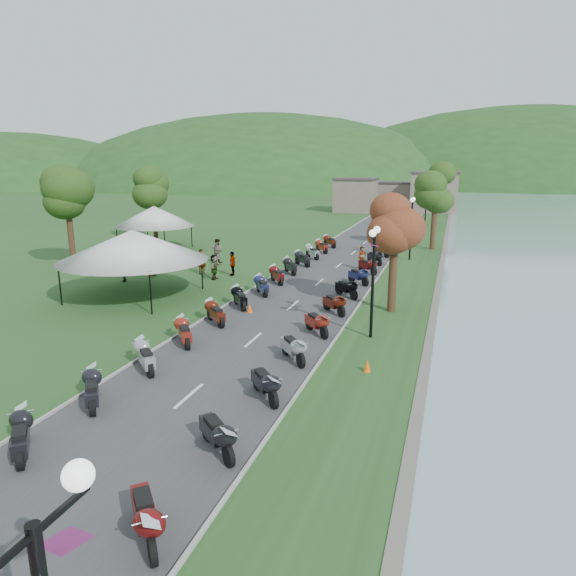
% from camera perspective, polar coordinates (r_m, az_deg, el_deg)
% --- Properties ---
extents(road, '(7.00, 120.00, 0.02)m').
position_cam_1_polar(road, '(45.87, 7.30, 3.93)').
color(road, '#3E3E41').
rests_on(road, ground).
extents(hills_backdrop, '(360.00, 120.00, 76.00)m').
position_cam_1_polar(hills_backdrop, '(204.74, 15.92, 11.21)').
color(hills_backdrop, '#285621').
rests_on(hills_backdrop, ground).
extents(far_building, '(18.00, 16.00, 5.00)m').
position_cam_1_polar(far_building, '(90.17, 11.55, 10.23)').
color(far_building, slate).
rests_on(far_building, ground).
extents(moto_row_left, '(2.60, 45.37, 1.10)m').
position_cam_1_polar(moto_row_left, '(28.35, -5.32, -1.14)').
color(moto_row_left, '#331411').
rests_on(moto_row_left, ground).
extents(moto_row_right, '(2.60, 41.23, 1.10)m').
position_cam_1_polar(moto_row_right, '(25.66, 4.22, -2.73)').
color(moto_row_right, '#331411').
rests_on(moto_row_right, ground).
extents(vendor_tent_main, '(5.83, 5.83, 4.00)m').
position_cam_1_polar(vendor_tent_main, '(31.62, -16.72, 2.61)').
color(vendor_tent_main, silver).
rests_on(vendor_tent_main, ground).
extents(vendor_tent_side, '(4.73, 4.73, 4.00)m').
position_cam_1_polar(vendor_tent_side, '(47.98, -14.56, 6.44)').
color(vendor_tent_side, silver).
rests_on(vendor_tent_side, ground).
extents(tree_park_left, '(3.38, 3.38, 9.40)m').
position_cam_1_polar(tree_park_left, '(41.42, -23.26, 8.41)').
color(tree_park_left, '#31541A').
rests_on(tree_park_left, ground).
extents(tree_lakeside, '(2.59, 2.59, 7.19)m').
position_cam_1_polar(tree_lakeside, '(27.48, 11.72, 4.65)').
color(tree_lakeside, '#31541A').
rests_on(tree_lakeside, ground).
extents(pedestrian_a, '(0.77, 0.81, 1.79)m').
position_cam_1_polar(pedestrian_a, '(37.44, -9.49, 1.57)').
color(pedestrian_a, slate).
rests_on(pedestrian_a, ground).
extents(pedestrian_b, '(1.04, 0.75, 1.92)m').
position_cam_1_polar(pedestrian_b, '(41.46, -7.82, 2.83)').
color(pedestrian_b, slate).
rests_on(pedestrian_b, ground).
extents(pedestrian_c, '(1.12, 1.09, 1.71)m').
position_cam_1_polar(pedestrian_c, '(36.30, -17.76, 0.70)').
color(pedestrian_c, slate).
rests_on(pedestrian_c, ground).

